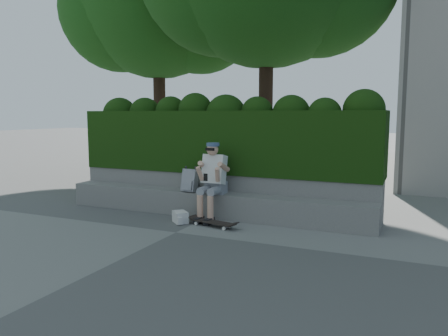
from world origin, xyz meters
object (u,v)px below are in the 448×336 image
at_px(backpack_plaid, 190,181).
at_px(backpack_ground, 180,217).
at_px(person, 213,178).
at_px(skateboard, 213,222).

relative_size(backpack_plaid, backpack_ground, 1.39).
xyz_separation_m(person, skateboard, (0.23, -0.49, -0.68)).
bearing_deg(skateboard, backpack_ground, -170.09).
xyz_separation_m(person, backpack_plaid, (-0.51, 0.08, -0.09)).
xyz_separation_m(skateboard, backpack_plaid, (-0.74, 0.57, 0.59)).
distance_m(person, backpack_plaid, 0.52).
height_order(person, skateboard, person).
relative_size(skateboard, backpack_ground, 2.84).
bearing_deg(backpack_ground, backpack_plaid, 142.70).
distance_m(skateboard, backpack_ground, 0.64).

